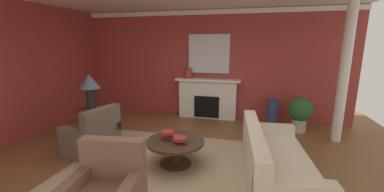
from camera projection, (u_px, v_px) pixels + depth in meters
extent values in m
plane|color=brown|center=(174.00, 162.00, 4.34)|extent=(9.18, 9.18, 0.00)
cube|color=#9E3833|center=(206.00, 65.00, 6.81)|extent=(7.66, 0.12, 2.98)
cube|color=#9E3833|center=(19.00, 72.00, 5.17)|extent=(0.12, 6.37, 2.98)
cube|color=white|center=(206.00, 12.00, 6.43)|extent=(7.66, 0.08, 0.12)
cube|color=tan|center=(176.00, 164.00, 4.23)|extent=(3.55, 2.62, 0.01)
cube|color=white|center=(207.00, 100.00, 6.80)|extent=(1.60, 0.25, 1.06)
cube|color=black|center=(207.00, 106.00, 6.82)|extent=(0.70, 0.26, 0.60)
cube|color=white|center=(208.00, 80.00, 6.65)|extent=(1.80, 0.35, 0.06)
cube|color=silver|center=(209.00, 54.00, 6.63)|extent=(1.14, 0.04, 1.05)
cube|color=beige|center=(277.00, 170.00, 3.61)|extent=(1.10, 2.18, 0.45)
cube|color=beige|center=(254.00, 142.00, 3.57)|extent=(0.40, 2.11, 0.40)
cube|color=beige|center=(268.00, 140.00, 4.51)|extent=(0.92, 0.29, 0.62)
cube|color=brown|center=(91.00, 143.00, 4.60)|extent=(0.96, 0.96, 0.44)
cube|color=brown|center=(102.00, 122.00, 4.36)|extent=(0.33, 0.82, 0.51)
cube|color=brown|center=(104.00, 133.00, 4.87)|extent=(0.81, 0.31, 0.60)
cube|color=brown|center=(76.00, 145.00, 4.30)|extent=(0.81, 0.31, 0.60)
cube|color=brown|center=(113.00, 158.00, 2.98)|extent=(0.81, 0.26, 0.51)
cylinder|color=#3D2D1E|center=(175.00, 141.00, 4.14)|extent=(1.00, 1.00, 0.04)
cylinder|color=#3D2D1E|center=(176.00, 154.00, 4.19)|extent=(0.12, 0.12, 0.41)
cylinder|color=#3D2D1E|center=(176.00, 164.00, 4.23)|extent=(0.56, 0.56, 0.03)
cube|color=#3D2D1E|center=(92.00, 110.00, 5.20)|extent=(0.56, 0.56, 0.04)
cube|color=#3D2D1E|center=(93.00, 125.00, 5.28)|extent=(0.10, 0.10, 0.66)
cube|color=#3D2D1E|center=(95.00, 138.00, 5.34)|extent=(0.45, 0.45, 0.04)
cylinder|color=black|center=(91.00, 99.00, 5.15)|extent=(0.18, 0.18, 0.45)
cone|color=#4C566B|center=(89.00, 81.00, 5.07)|extent=(0.44, 0.44, 0.30)
cylinder|color=navy|center=(272.00, 113.00, 6.13)|extent=(0.28, 0.28, 0.69)
cylinder|color=#9E3328|center=(188.00, 73.00, 6.72)|extent=(0.20, 0.20, 0.28)
cube|color=maroon|center=(169.00, 136.00, 4.27)|extent=(0.30, 0.27, 0.05)
cube|color=maroon|center=(180.00, 139.00, 4.00)|extent=(0.23, 0.22, 0.06)
cube|color=maroon|center=(168.00, 132.00, 4.14)|extent=(0.23, 0.24, 0.05)
cylinder|color=#BCB29E|center=(299.00, 125.00, 5.80)|extent=(0.32, 0.32, 0.30)
sphere|color=#28602D|center=(300.00, 109.00, 5.72)|extent=(0.56, 0.56, 0.56)
cylinder|color=white|center=(344.00, 73.00, 4.97)|extent=(0.20, 0.20, 2.98)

